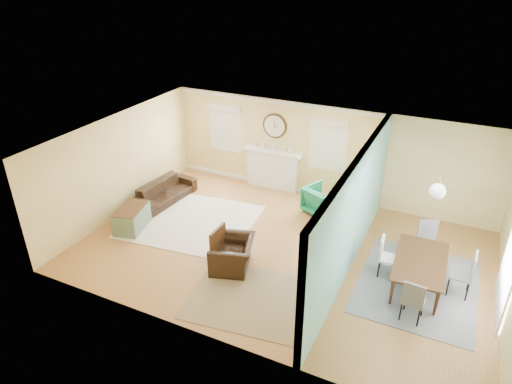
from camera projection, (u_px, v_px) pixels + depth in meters
floor at (282, 251)px, 10.43m from camera, size 9.00×9.00×0.00m
wall_back at (326, 153)px, 12.24m from camera, size 9.00×0.02×2.60m
wall_front at (213, 280)px, 7.43m from camera, size 9.00×0.02×2.60m
wall_left at (119, 165)px, 11.55m from camera, size 0.02×6.00×2.60m
ceiling at (285, 145)px, 9.23m from camera, size 9.00×6.00×0.02m
partition at (356, 208)px, 9.45m from camera, size 0.17×6.00×2.60m
fireplace at (273, 169)px, 13.04m from camera, size 1.70×0.30×1.17m
wall_clock at (275, 126)px, 12.53m from camera, size 0.70×0.07×0.70m
window_left at (225, 125)px, 13.20m from camera, size 1.05×0.13×1.42m
window_right at (328, 141)px, 12.01m from camera, size 1.05×0.13×1.42m
french_doors at (511, 261)px, 8.22m from camera, size 0.06×1.70×2.20m
pendant at (438, 191)px, 8.27m from camera, size 0.30×0.30×0.55m
rug_cream at (192, 221)px, 11.58m from camera, size 3.37×3.01×0.02m
rug_jute at (251, 298)px, 8.97m from camera, size 2.60×2.23×0.01m
rug_grey at (418, 285)px, 9.33m from camera, size 2.28×2.85×0.01m
sofa at (165, 191)px, 12.46m from camera, size 0.92×1.98×0.56m
eames_chair at (232, 254)px, 9.75m from camera, size 1.15×1.23×0.66m
green_chair at (321, 200)px, 11.84m from camera, size 1.03×1.04×0.72m
trunk at (132, 218)px, 11.18m from camera, size 0.83×1.11×0.57m
credenza at (351, 213)px, 11.16m from camera, size 0.51×1.51×0.80m
tv at (353, 187)px, 10.83m from camera, size 0.29×1.14×0.65m
garden_stool at (338, 239)px, 10.40m from camera, size 0.35×0.35×0.52m
potted_plant at (340, 222)px, 10.19m from camera, size 0.30×0.35×0.39m
dining_table at (420, 273)px, 9.19m from camera, size 1.05×1.79×0.62m
dining_chair_n at (428, 239)px, 9.88m from camera, size 0.51×0.51×0.92m
dining_chair_s at (414, 296)px, 8.25m from camera, size 0.43×0.43×0.90m
dining_chair_w at (389, 255)px, 9.41m from camera, size 0.41×0.41×0.88m
dining_chair_e at (462, 270)px, 8.85m from camera, size 0.45×0.45×0.98m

